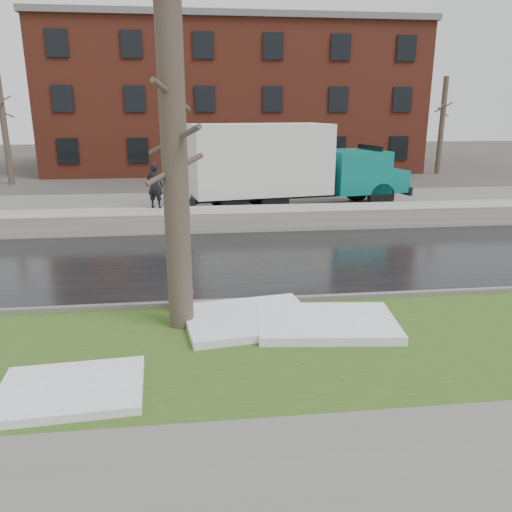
{
  "coord_description": "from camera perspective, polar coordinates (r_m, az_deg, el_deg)",
  "views": [
    {
      "loc": [
        -0.88,
        -9.69,
        4.32
      ],
      "look_at": [
        0.45,
        1.54,
        1.0
      ],
      "focal_mm": 35.0,
      "sensor_mm": 36.0,
      "label": 1
    }
  ],
  "objects": [
    {
      "name": "sidewalk",
      "position": [
        6.42,
        3.21,
        -25.65
      ],
      "size": [
        60.0,
        3.0,
        0.05
      ],
      "primitive_type": "cube",
      "color": "slate",
      "rests_on": "ground"
    },
    {
      "name": "parking_lot",
      "position": [
        23.11,
        -4.48,
        5.57
      ],
      "size": [
        60.0,
        9.0,
        0.03
      ],
      "primitive_type": "cube",
      "color": "slate",
      "rests_on": "ground"
    },
    {
      "name": "snow_patch_far",
      "position": [
        8.58,
        -20.37,
        -14.13
      ],
      "size": [
        2.31,
        1.75,
        0.14
      ],
      "primitive_type": "cube",
      "rotation": [
        0.0,
        0.0,
        0.07
      ],
      "color": "white",
      "rests_on": "verge"
    },
    {
      "name": "verge",
      "position": [
        9.51,
        -0.72,
        -10.51
      ],
      "size": [
        60.0,
        4.5,
        0.04
      ],
      "primitive_type": "cube",
      "color": "#264717",
      "rests_on": "ground"
    },
    {
      "name": "box_truck",
      "position": [
        22.23,
        3.4,
        10.32
      ],
      "size": [
        11.44,
        4.17,
        3.77
      ],
      "rotation": [
        0.0,
        0.0,
        0.17
      ],
      "color": "black",
      "rests_on": "ground"
    },
    {
      "name": "tree",
      "position": [
        9.72,
        -9.23,
        9.37
      ],
      "size": [
        1.11,
        1.29,
        6.21
      ],
      "rotation": [
        0.0,
        0.0,
        0.27
      ],
      "color": "brown",
      "rests_on": "verge"
    },
    {
      "name": "curb",
      "position": [
        11.53,
        -1.91,
        -5.26
      ],
      "size": [
        60.0,
        0.15,
        0.14
      ],
      "primitive_type": "cube",
      "color": "slate",
      "rests_on": "ground"
    },
    {
      "name": "brick_building",
      "position": [
        39.8,
        -2.74,
        17.31
      ],
      "size": [
        26.0,
        12.0,
        10.0
      ],
      "primitive_type": "cube",
      "color": "maroon",
      "rests_on": "ground"
    },
    {
      "name": "snow_patch_near",
      "position": [
        10.51,
        -0.84,
        -7.18
      ],
      "size": [
        2.86,
        2.36,
        0.16
      ],
      "primitive_type": "cube",
      "rotation": [
        0.0,
        0.0,
        0.15
      ],
      "color": "white",
      "rests_on": "verge"
    },
    {
      "name": "snowbank",
      "position": [
        18.83,
        -3.94,
        4.22
      ],
      "size": [
        60.0,
        1.6,
        0.75
      ],
      "primitive_type": "cube",
      "color": "#AAA69C",
      "rests_on": "ground"
    },
    {
      "name": "bg_tree_right",
      "position": [
        37.69,
        20.46,
        13.86
      ],
      "size": [
        1.4,
        1.62,
        6.5
      ],
      "color": "brown",
      "rests_on": "ground"
    },
    {
      "name": "fire_hydrant",
      "position": [
        10.98,
        -8.34,
        -4.07
      ],
      "size": [
        0.45,
        0.41,
        0.9
      ],
      "rotation": [
        0.0,
        0.0,
        0.24
      ],
      "color": "#AEB1B7",
      "rests_on": "verge"
    },
    {
      "name": "ground",
      "position": [
        10.64,
        -1.44,
        -7.58
      ],
      "size": [
        120.0,
        120.0,
        0.0
      ],
      "primitive_type": "plane",
      "color": "#47423D",
      "rests_on": "ground"
    },
    {
      "name": "road",
      "position": [
        14.85,
        -3.07,
        -0.51
      ],
      "size": [
        60.0,
        7.0,
        0.03
      ],
      "primitive_type": "cube",
      "color": "black",
      "rests_on": "ground"
    },
    {
      "name": "bg_tree_center",
      "position": [
        36.07,
        -15.41,
        14.22
      ],
      "size": [
        1.4,
        1.62,
        6.5
      ],
      "color": "brown",
      "rests_on": "ground"
    },
    {
      "name": "worker",
      "position": [
        19.25,
        -11.48,
        7.9
      ],
      "size": [
        0.72,
        0.6,
        1.69
      ],
      "primitive_type": "imported",
      "rotation": [
        0.0,
        0.0,
        2.78
      ],
      "color": "black",
      "rests_on": "snowbank"
    },
    {
      "name": "bg_tree_left",
      "position": [
        33.6,
        -26.83,
        12.97
      ],
      "size": [
        1.4,
        1.62,
        6.5
      ],
      "color": "brown",
      "rests_on": "ground"
    },
    {
      "name": "snow_patch_side",
      "position": [
        10.4,
        8.07,
        -7.57
      ],
      "size": [
        2.97,
        2.08,
        0.18
      ],
      "primitive_type": "cube",
      "rotation": [
        0.0,
        0.0,
        -0.1
      ],
      "color": "white",
      "rests_on": "verge"
    }
  ]
}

